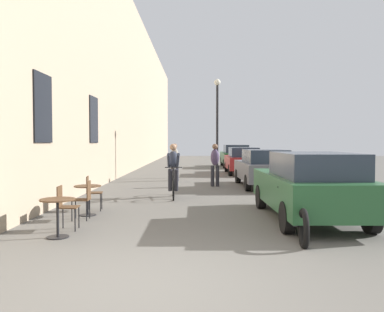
# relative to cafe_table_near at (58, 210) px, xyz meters

# --- Properties ---
(ground_plane) EXTENTS (88.00, 88.00, 0.00)m
(ground_plane) POSITION_rel_cafe_table_near_xyz_m (1.98, -2.43, -0.52)
(ground_plane) COLOR #5B5954
(building_facade_left) EXTENTS (0.54, 68.00, 10.27)m
(building_facade_left) POSITION_rel_cafe_table_near_xyz_m (-1.47, 11.57, 4.61)
(building_facade_left) COLOR tan
(building_facade_left) RESTS_ON ground_plane
(cafe_table_near) EXTENTS (0.64, 0.64, 0.72)m
(cafe_table_near) POSITION_rel_cafe_table_near_xyz_m (0.00, 0.00, 0.00)
(cafe_table_near) COLOR black
(cafe_table_near) RESTS_ON ground_plane
(cafe_chair_near_toward_street) EXTENTS (0.40, 0.40, 0.89)m
(cafe_chair_near_toward_street) POSITION_rel_cafe_table_near_xyz_m (-0.08, 0.63, -0.00)
(cafe_chair_near_toward_street) COLOR black
(cafe_chair_near_toward_street) RESTS_ON ground_plane
(cafe_table_mid) EXTENTS (0.64, 0.64, 0.72)m
(cafe_table_mid) POSITION_rel_cafe_table_near_xyz_m (-0.05, 2.18, 0.00)
(cafe_table_mid) COLOR black
(cafe_table_mid) RESTS_ON ground_plane
(cafe_chair_mid_toward_street) EXTENTS (0.40, 0.40, 0.89)m
(cafe_chair_mid_toward_street) POSITION_rel_cafe_table_near_xyz_m (0.03, 1.63, -0.00)
(cafe_chair_mid_toward_street) COLOR black
(cafe_chair_mid_toward_street) RESTS_ON ground_plane
(cafe_chair_mid_toward_wall) EXTENTS (0.43, 0.43, 0.89)m
(cafe_chair_mid_toward_wall) POSITION_rel_cafe_table_near_xyz_m (-0.12, 2.83, -0.00)
(cafe_chair_mid_toward_wall) COLOR black
(cafe_chair_mid_toward_wall) RESTS_ON ground_plane
(cyclist_on_bicycle) EXTENTS (0.52, 1.76, 1.74)m
(cyclist_on_bicycle) POSITION_rel_cafe_table_near_xyz_m (1.84, 5.23, 0.29)
(cyclist_on_bicycle) COLOR black
(cyclist_on_bicycle) RESTS_ON ground_plane
(pedestrian_near) EXTENTS (0.36, 0.27, 1.69)m
(pedestrian_near) POSITION_rel_cafe_table_near_xyz_m (3.33, 8.31, 0.43)
(pedestrian_near) COLOR #26262D
(pedestrian_near) RESTS_ON ground_plane
(pedestrian_mid) EXTENTS (0.34, 0.25, 1.69)m
(pedestrian_mid) POSITION_rel_cafe_table_near_xyz_m (1.61, 10.51, 0.43)
(pedestrian_mid) COLOR #26262D
(pedestrian_mid) RESTS_ON ground_plane
(street_lamp) EXTENTS (0.32, 0.32, 4.90)m
(street_lamp) POSITION_rel_cafe_table_near_xyz_m (3.64, 12.37, 2.59)
(street_lamp) COLOR black
(street_lamp) RESTS_ON ground_plane
(parked_car_nearest) EXTENTS (1.86, 4.34, 1.54)m
(parked_car_nearest) POSITION_rel_cafe_table_near_xyz_m (5.13, 1.67, 0.28)
(parked_car_nearest) COLOR #23512D
(parked_car_nearest) RESTS_ON ground_plane
(parked_car_second) EXTENTS (1.82, 4.17, 1.47)m
(parked_car_second) POSITION_rel_cafe_table_near_xyz_m (5.19, 8.07, 0.24)
(parked_car_second) COLOR #595960
(parked_car_second) RESTS_ON ground_plane
(parked_car_third) EXTENTS (1.77, 4.13, 1.47)m
(parked_car_third) POSITION_rel_cafe_table_near_xyz_m (5.14, 14.25, 0.24)
(parked_car_third) COLOR maroon
(parked_car_third) RESTS_ON ground_plane
(parked_car_fourth) EXTENTS (1.87, 4.39, 1.56)m
(parked_car_fourth) POSITION_rel_cafe_table_near_xyz_m (5.32, 20.01, 0.29)
(parked_car_fourth) COLOR #23512D
(parked_car_fourth) RESTS_ON ground_plane
(parked_motorcycle) EXTENTS (0.62, 2.14, 0.92)m
(parked_motorcycle) POSITION_rel_cafe_table_near_xyz_m (4.46, 0.12, -0.12)
(parked_motorcycle) COLOR black
(parked_motorcycle) RESTS_ON ground_plane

